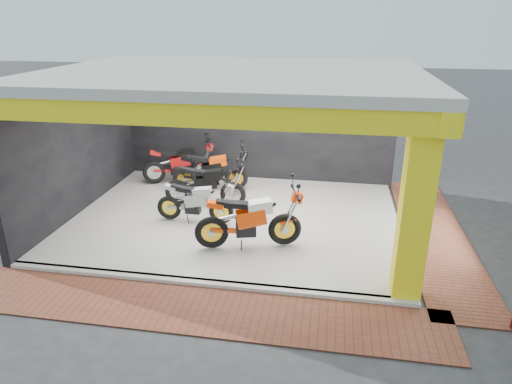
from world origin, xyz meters
TOP-DOWN VIEW (x-y plane):
  - ground at (0.00, 0.00)m, footprint 80.00×80.00m
  - showroom_floor at (0.00, 2.00)m, footprint 8.00×6.00m
  - showroom_ceiling at (0.00, 2.00)m, footprint 8.40×6.40m
  - back_wall at (0.00, 5.10)m, footprint 8.20×0.20m
  - left_wall at (-4.10, 2.00)m, footprint 0.20×6.20m
  - corner_column at (3.75, -0.75)m, footprint 0.50×0.50m
  - header_beam_front at (0.00, -1.00)m, footprint 8.40×0.30m
  - header_beam_right at (4.00, 2.00)m, footprint 0.30×6.40m
  - floor_kerb at (0.00, -1.02)m, footprint 8.00×0.20m
  - paver_front at (0.00, -1.80)m, footprint 9.00×1.40m
  - paver_right at (4.80, 2.00)m, footprint 1.40×7.00m
  - moto_hero at (1.38, 0.68)m, footprint 2.59×1.52m
  - moto_row_a at (-0.24, 1.51)m, footprint 2.04×0.78m
  - moto_row_b at (-0.19, 2.57)m, footprint 2.33×0.98m
  - moto_row_c at (-0.38, 3.84)m, footprint 2.39×1.28m
  - moto_row_d at (-1.55, 4.50)m, footprint 2.39×1.64m

SIDE VIEW (x-z plane):
  - ground at x=0.00m, z-range 0.00..0.00m
  - paver_front at x=0.00m, z-range 0.00..0.03m
  - paver_right at x=4.80m, z-range 0.00..0.03m
  - showroom_floor at x=0.00m, z-range 0.00..0.10m
  - floor_kerb at x=0.00m, z-range 0.00..0.10m
  - moto_row_a at x=-0.24m, z-range 0.10..1.34m
  - moto_row_d at x=-1.55m, z-range 0.10..1.47m
  - moto_row_c at x=-0.38m, z-range 0.10..1.48m
  - moto_row_b at x=-0.19m, z-range 0.10..1.50m
  - moto_hero at x=1.38m, z-range 0.10..1.59m
  - back_wall at x=0.00m, z-range 0.00..3.50m
  - left_wall at x=-4.10m, z-range 0.00..3.50m
  - corner_column at x=3.75m, z-range 0.00..3.50m
  - header_beam_front at x=0.00m, z-range 3.10..3.50m
  - header_beam_right at x=4.00m, z-range 3.10..3.50m
  - showroom_ceiling at x=0.00m, z-range 3.50..3.70m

